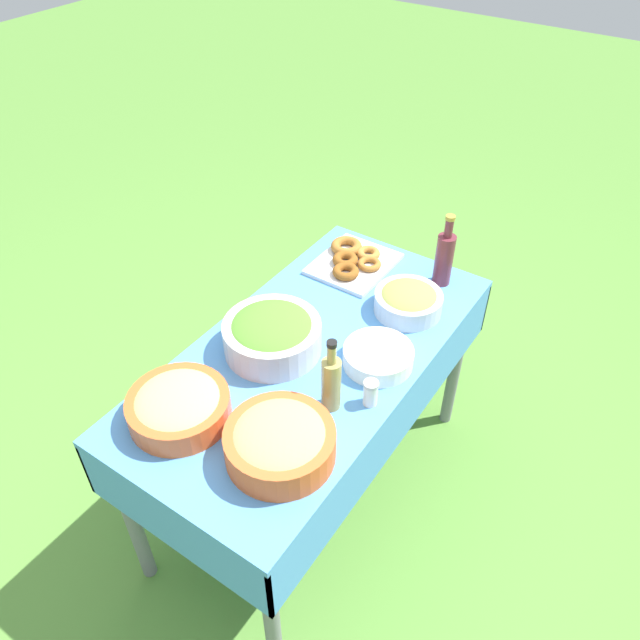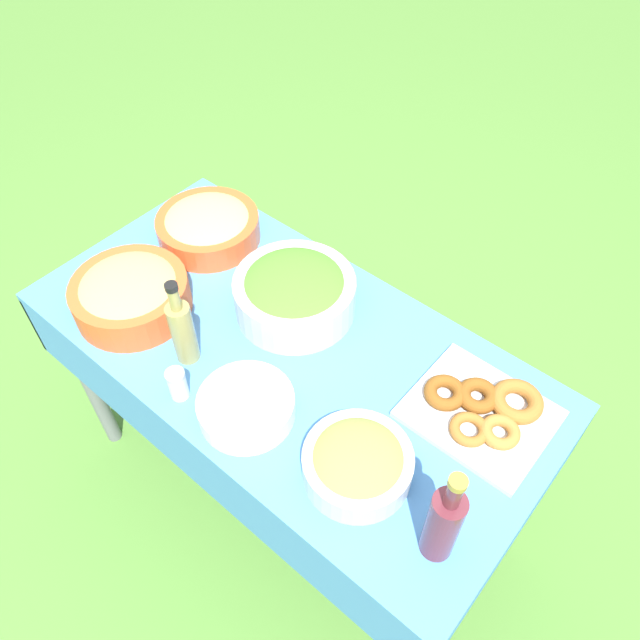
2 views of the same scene
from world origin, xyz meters
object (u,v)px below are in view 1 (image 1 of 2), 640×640
at_px(donut_platter, 353,260).
at_px(plate_stack, 378,357).
at_px(salad_bowl, 272,334).
at_px(wine_bottle, 444,257).
at_px(pasta_bowl, 179,406).
at_px(olive_bowl, 408,300).
at_px(bread_bowl, 280,441).
at_px(olive_oil_bottle, 331,382).

xyz_separation_m(donut_platter, plate_stack, (-0.43, -0.36, 0.01)).
height_order(salad_bowl, wine_bottle, wine_bottle).
height_order(pasta_bowl, olive_bowl, pasta_bowl).
relative_size(plate_stack, bread_bowl, 0.73).
relative_size(salad_bowl, wine_bottle, 1.12).
height_order(wine_bottle, bread_bowl, wine_bottle).
bearing_deg(bread_bowl, olive_bowl, 0.37).
relative_size(pasta_bowl, plate_stack, 1.33).
xyz_separation_m(pasta_bowl, bread_bowl, (0.06, -0.33, 0.01)).
bearing_deg(bread_bowl, plate_stack, -5.08).
relative_size(donut_platter, plate_stack, 1.41).
distance_m(plate_stack, olive_bowl, 0.30).
distance_m(olive_oil_bottle, bread_bowl, 0.24).
distance_m(donut_platter, wine_bottle, 0.36).
bearing_deg(plate_stack, pasta_bowl, 144.77).
bearing_deg(olive_oil_bottle, olive_bowl, 2.13).
bearing_deg(plate_stack, olive_bowl, 9.08).
bearing_deg(wine_bottle, bread_bowl, 178.88).
bearing_deg(donut_platter, pasta_bowl, 179.20).
bearing_deg(olive_bowl, donut_platter, 67.03).
bearing_deg(wine_bottle, salad_bowl, 155.23).
relative_size(pasta_bowl, olive_oil_bottle, 1.17).
distance_m(salad_bowl, olive_oil_bottle, 0.31).
xyz_separation_m(pasta_bowl, plate_stack, (0.53, -0.37, -0.02)).
bearing_deg(olive_oil_bottle, plate_stack, -6.52).
xyz_separation_m(donut_platter, olive_bowl, (-0.13, -0.31, 0.03)).
bearing_deg(pasta_bowl, wine_bottle, -18.53).
bearing_deg(donut_platter, olive_oil_bottle, -153.40).
height_order(plate_stack, bread_bowl, bread_bowl).
height_order(donut_platter, plate_stack, plate_stack).
bearing_deg(olive_bowl, wine_bottle, -6.22).
distance_m(donut_platter, olive_bowl, 0.34).
relative_size(salad_bowl, pasta_bowl, 1.06).
height_order(salad_bowl, pasta_bowl, salad_bowl).
bearing_deg(olive_oil_bottle, pasta_bowl, 130.04).
relative_size(plate_stack, olive_oil_bottle, 0.88).
bearing_deg(pasta_bowl, donut_platter, -0.80).
height_order(pasta_bowl, wine_bottle, wine_bottle).
xyz_separation_m(salad_bowl, olive_oil_bottle, (-0.10, -0.30, 0.03)).
distance_m(pasta_bowl, donut_platter, 0.95).
relative_size(salad_bowl, bread_bowl, 1.04).
xyz_separation_m(salad_bowl, wine_bottle, (0.65, -0.30, 0.05)).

